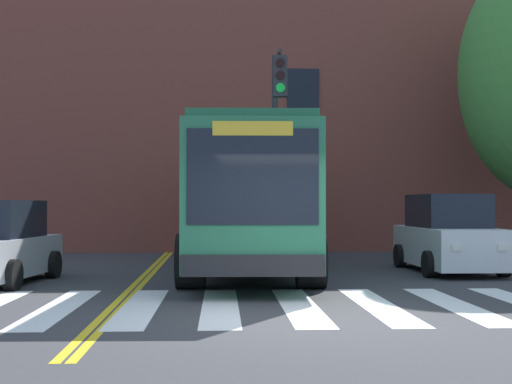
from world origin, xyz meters
name	(u,v)px	position (x,y,z in m)	size (l,w,h in m)	color
ground_plane	(300,321)	(0.00, 0.00, 0.00)	(120.00, 120.00, 0.00)	#38383A
crosswalk	(338,305)	(0.79, 1.44, 0.00)	(14.54, 4.53, 0.01)	white
lane_line_yellow_inner	(169,251)	(-2.82, 15.44, 0.00)	(0.12, 36.00, 0.01)	gold
lane_line_yellow_outer	(173,251)	(-2.66, 15.44, 0.00)	(0.12, 36.00, 0.01)	gold
city_bus	(249,198)	(-0.37, 7.16, 1.78)	(3.17, 10.68, 3.27)	#28704C
car_white_far_lane	(448,236)	(4.45, 7.04, 0.86)	(1.92, 4.21, 1.88)	white
car_red_behind_bus	(247,220)	(-0.06, 15.31, 1.09)	(2.52, 5.05, 2.30)	#AD1E1E
traffic_light_overhead	(277,121)	(0.44, 8.71, 3.83)	(0.35, 2.66, 5.78)	#28282D
building_facade	(147,114)	(-3.97, 19.24, 5.33)	(43.70, 9.52, 10.66)	brown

